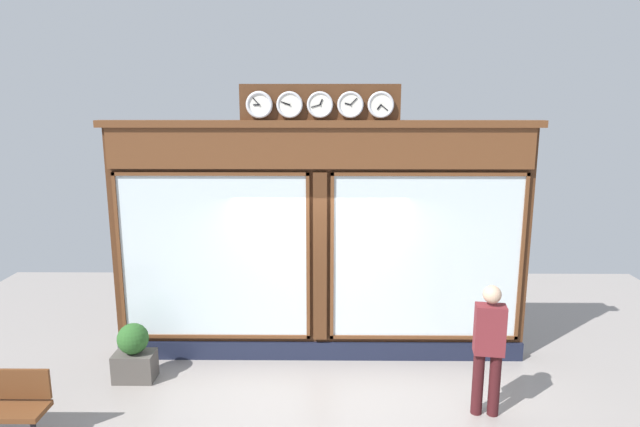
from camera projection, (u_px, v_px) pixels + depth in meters
The scene contains 4 objects.
shop_facade at pixel (320, 241), 7.98m from camera, with size 6.24×0.42×4.08m.
pedestrian at pixel (489, 345), 6.59m from camera, with size 0.39×0.27×1.69m.
planter_box at pixel (135, 366), 7.57m from camera, with size 0.56×0.36×0.40m, color #4C4742.
planter_shrub at pixel (133, 339), 7.49m from camera, with size 0.43×0.43×0.43m, color #285623.
Camera 1 is at (-0.07, 7.61, 3.84)m, focal length 30.31 mm.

